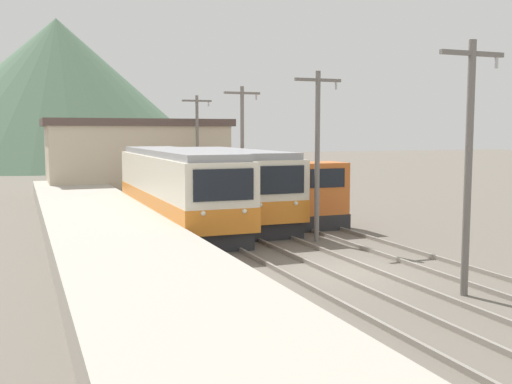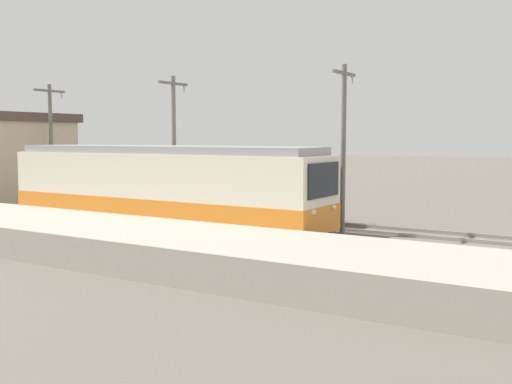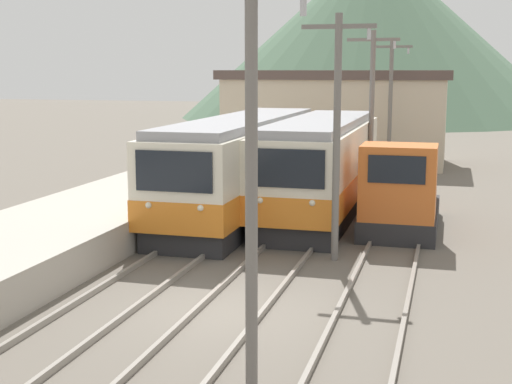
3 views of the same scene
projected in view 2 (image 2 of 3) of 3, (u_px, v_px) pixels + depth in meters
The scene contains 11 objects.
ground_plane at pixel (458, 254), 20.00m from camera, with size 200.00×200.00×0.00m, color #665E54.
platform_left at pixel (398, 276), 14.65m from camera, with size 4.50×54.00×1.02m, color #ADA599.
track_left at pixel (437, 266), 17.79m from camera, with size 1.54×60.00×0.14m.
track_center at pixel (459, 251), 20.17m from camera, with size 1.54×60.00×0.14m.
track_right at pixel (478, 238), 22.71m from camera, with size 1.54×60.00×0.14m.
commuter_train_left at pixel (163, 195), 23.15m from camera, with size 2.84×13.76×3.55m.
commuter_train_center at pixel (196, 189), 25.79m from camera, with size 2.84×11.58×3.52m.
shunting_locomotive at pixel (267, 196), 27.46m from camera, with size 2.40×5.66×3.00m.
catenary_mast_mid at pixel (343, 142), 23.67m from camera, with size 2.00×0.20×6.74m.
catenary_mast_far at pixel (174, 141), 28.16m from camera, with size 2.00×0.20×6.74m.
catenary_mast_distant at pixel (51, 141), 32.64m from camera, with size 2.00×0.20×6.74m.
Camera 2 is at (-20.34, -4.58, 3.91)m, focal length 42.00 mm.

